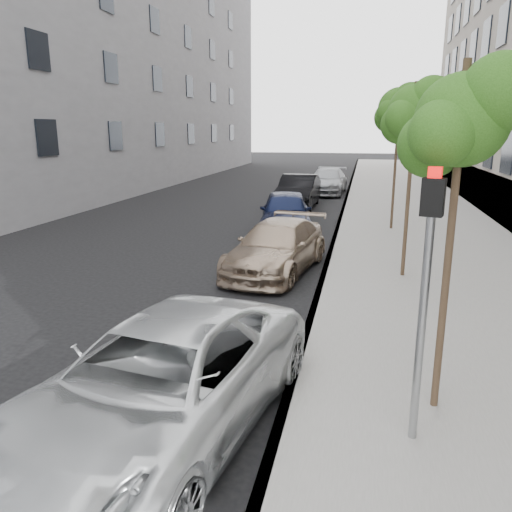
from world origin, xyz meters
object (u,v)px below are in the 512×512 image
(tree_mid, at_px, (416,112))
(sedan_black, at_px, (298,191))
(suv, at_px, (277,247))
(tree_near, at_px, (464,121))
(sedan_blue, at_px, (286,212))
(minivan, at_px, (162,382))
(tree_far, at_px, (400,109))
(signal_pole, at_px, (426,278))
(sedan_rear, at_px, (327,181))

(tree_mid, xyz_separation_m, sedan_black, (-4.33, 11.83, -3.44))
(suv, bearing_deg, tree_near, -53.78)
(sedan_blue, height_order, sedan_black, sedan_black)
(minivan, xyz_separation_m, sedan_black, (-0.82, 19.57, 0.07))
(tree_far, distance_m, minivan, 15.15)
(tree_near, distance_m, minivan, 4.91)
(tree_mid, distance_m, sedan_black, 13.06)
(signal_pole, bearing_deg, sedan_black, 117.30)
(tree_mid, relative_size, sedan_black, 1.00)
(sedan_rear, bearing_deg, tree_far, -70.80)
(tree_far, relative_size, suv, 1.12)
(suv, height_order, sedan_black, sedan_black)
(sedan_blue, bearing_deg, tree_mid, -62.67)
(tree_far, xyz_separation_m, minivan, (-3.51, -14.24, -3.83))
(tree_far, xyz_separation_m, suv, (-3.40, -6.36, -3.88))
(tree_near, distance_m, sedan_black, 19.09)
(tree_mid, distance_m, suv, 4.93)
(tree_mid, height_order, sedan_rear, tree_mid)
(tree_near, bearing_deg, minivan, -160.61)
(signal_pole, height_order, sedan_rear, signal_pole)
(signal_pole, relative_size, minivan, 0.62)
(tree_near, distance_m, sedan_rear, 24.76)
(tree_far, relative_size, sedan_blue, 1.14)
(sedan_black, relative_size, sedan_rear, 0.94)
(sedan_black, bearing_deg, signal_pole, -77.27)
(signal_pole, relative_size, sedan_black, 0.67)
(sedan_blue, bearing_deg, sedan_black, 84.25)
(tree_near, bearing_deg, signal_pole, -114.78)
(signal_pole, bearing_deg, minivan, -157.06)
(signal_pole, xyz_separation_m, sedan_rear, (-2.94, 25.17, -1.45))
(tree_near, relative_size, sedan_black, 0.93)
(tree_far, bearing_deg, minivan, -103.86)
(tree_mid, bearing_deg, signal_pole, -93.02)
(tree_near, xyz_separation_m, suv, (-3.40, 6.64, -3.25))
(sedan_black, xyz_separation_m, sedan_rear, (1.00, 6.00, -0.05))
(sedan_rear, bearing_deg, tree_near, -79.38)
(tree_near, height_order, signal_pole, tree_near)
(suv, bearing_deg, minivan, -81.71)
(tree_mid, relative_size, sedan_blue, 1.06)
(minivan, bearing_deg, sedan_black, 101.87)
(signal_pole, distance_m, sedan_black, 19.62)
(sedan_rear, bearing_deg, suv, -87.39)
(suv, bearing_deg, sedan_black, 103.68)
(sedan_blue, distance_m, sedan_black, 6.38)
(sedan_blue, distance_m, sedan_rear, 12.39)
(tree_mid, xyz_separation_m, tree_far, (0.00, 6.50, 0.31))
(signal_pole, bearing_deg, tree_far, 104.07)
(tree_far, xyz_separation_m, sedan_blue, (-3.99, -1.04, -3.77))
(sedan_black, bearing_deg, tree_near, -75.61)
(tree_far, bearing_deg, tree_mid, -90.00)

